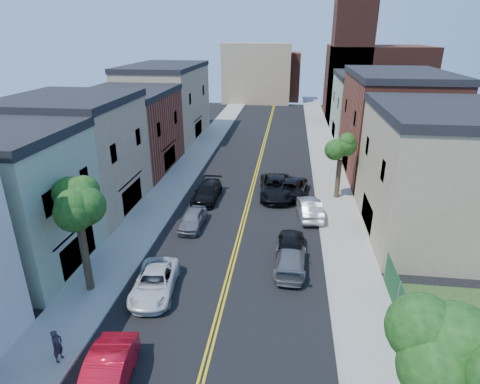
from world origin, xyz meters
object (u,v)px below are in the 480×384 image
(black_car_right, at_px, (291,244))
(dark_car_right_far, at_px, (292,186))
(grey_car_left, at_px, (193,219))
(black_suv_lane, at_px, (276,187))
(pedestrian_left, at_px, (57,346))
(silver_car_right, at_px, (309,208))
(grey_car_right, at_px, (290,260))
(black_car_left, at_px, (207,192))
(red_sedan, at_px, (106,378))
(white_pickup, at_px, (155,282))

(black_car_right, bearing_deg, dark_car_right_far, -88.03)
(grey_car_left, distance_m, black_suv_lane, 9.43)
(dark_car_right_far, height_order, pedestrian_left, pedestrian_left)
(silver_car_right, bearing_deg, pedestrian_left, 48.64)
(grey_car_right, distance_m, dark_car_right_far, 12.73)
(silver_car_right, bearing_deg, black_car_left, -21.63)
(black_car_left, relative_size, silver_car_right, 1.10)
(red_sedan, distance_m, grey_car_left, 15.46)
(dark_car_right_far, distance_m, black_suv_lane, 1.56)
(red_sedan, height_order, black_car_left, red_sedan)
(white_pickup, distance_m, black_car_left, 13.96)
(grey_car_right, relative_size, dark_car_right_far, 0.84)
(white_pickup, height_order, dark_car_right_far, dark_car_right_far)
(grey_car_right, relative_size, black_car_right, 1.07)
(white_pickup, bearing_deg, silver_car_right, 44.82)
(white_pickup, distance_m, grey_car_left, 8.46)
(red_sedan, height_order, dark_car_right_far, red_sedan)
(red_sedan, distance_m, grey_car_right, 12.94)
(black_car_right, height_order, black_suv_lane, black_suv_lane)
(grey_car_right, bearing_deg, silver_car_right, -98.33)
(grey_car_left, bearing_deg, black_car_left, 91.18)
(white_pickup, relative_size, black_car_left, 0.96)
(white_pickup, xyz_separation_m, dark_car_right_far, (7.83, 16.20, 0.12))
(red_sedan, distance_m, dark_car_right_far, 24.42)
(black_car_left, xyz_separation_m, grey_car_right, (7.60, -10.48, -0.05))
(silver_car_right, bearing_deg, black_suv_lane, -61.08)
(white_pickup, xyz_separation_m, grey_car_left, (0.23, 8.46, -0.00))
(black_car_right, relative_size, dark_car_right_far, 0.78)
(black_car_left, bearing_deg, dark_car_right_far, 17.99)
(black_car_left, height_order, silver_car_right, silver_car_right)
(grey_car_left, distance_m, grey_car_right, 9.09)
(grey_car_right, bearing_deg, grey_car_left, -31.24)
(red_sedan, bearing_deg, silver_car_right, 56.83)
(pedestrian_left, bearing_deg, black_car_right, -38.05)
(black_car_left, distance_m, black_suv_lane, 6.37)
(silver_car_right, xyz_separation_m, black_suv_lane, (-2.91, 4.09, 0.09))
(grey_car_left, xyz_separation_m, black_car_left, (0.00, 5.50, 0.06))
(grey_car_left, relative_size, black_car_left, 0.78)
(black_car_right, relative_size, silver_car_right, 0.95)
(white_pickup, bearing_deg, black_car_left, 82.83)
(black_car_right, distance_m, silver_car_right, 6.35)
(black_suv_lane, bearing_deg, white_pickup, -116.45)
(black_suv_lane, distance_m, pedestrian_left, 23.11)
(grey_car_left, relative_size, grey_car_right, 0.84)
(grey_car_right, distance_m, pedestrian_left, 13.92)
(red_sedan, relative_size, grey_car_left, 1.21)
(silver_car_right, bearing_deg, dark_car_right_far, -79.14)
(black_car_right, bearing_deg, white_pickup, 36.20)
(grey_car_left, bearing_deg, black_car_right, -21.22)
(black_car_right, bearing_deg, red_sedan, 60.31)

